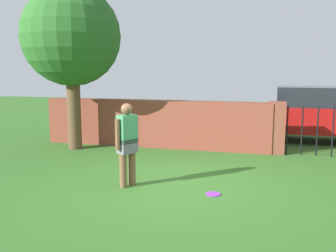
{
  "coord_description": "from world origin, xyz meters",
  "views": [
    {
      "loc": [
        1.76,
        -6.77,
        2.25
      ],
      "look_at": [
        -0.43,
        1.15,
        1.0
      ],
      "focal_mm": 39.8,
      "sensor_mm": 36.0,
      "label": 1
    }
  ],
  "objects_px": {
    "frisbee_purple": "(213,194)",
    "person": "(127,141)",
    "tree": "(71,37)",
    "car": "(309,114)"
  },
  "relations": [
    {
      "from": "tree",
      "to": "person",
      "type": "relative_size",
      "value": 2.79
    },
    {
      "from": "car",
      "to": "tree",
      "type": "bearing_deg",
      "value": 24.7
    },
    {
      "from": "car",
      "to": "person",
      "type": "bearing_deg",
      "value": 57.17
    },
    {
      "from": "tree",
      "to": "frisbee_purple",
      "type": "bearing_deg",
      "value": -33.46
    },
    {
      "from": "frisbee_purple",
      "to": "person",
      "type": "bearing_deg",
      "value": 177.93
    },
    {
      "from": "tree",
      "to": "person",
      "type": "distance_m",
      "value": 4.55
    },
    {
      "from": "car",
      "to": "frisbee_purple",
      "type": "distance_m",
      "value": 6.33
    },
    {
      "from": "frisbee_purple",
      "to": "tree",
      "type": "bearing_deg",
      "value": 146.54
    },
    {
      "from": "tree",
      "to": "frisbee_purple",
      "type": "relative_size",
      "value": 16.76
    },
    {
      "from": "tree",
      "to": "frisbee_purple",
      "type": "distance_m",
      "value": 6.16
    }
  ]
}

